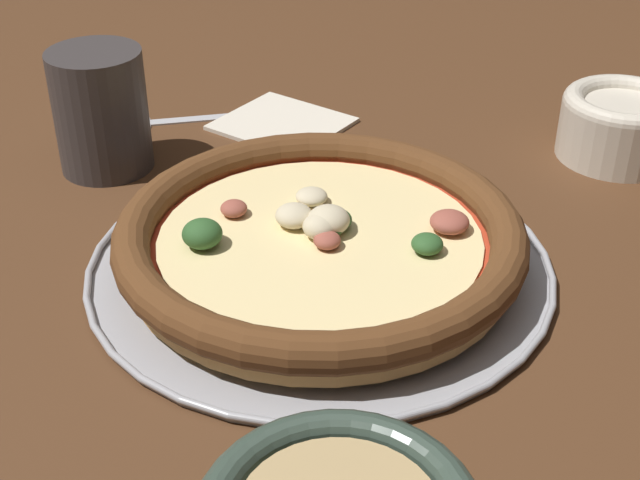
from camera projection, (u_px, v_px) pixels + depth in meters
ground_plane at (320, 269)px, 0.67m from camera, size 3.00×3.00×0.00m
pizza_tray at (320, 265)px, 0.67m from camera, size 0.35×0.35×0.01m
pizza at (320, 239)px, 0.65m from camera, size 0.30×0.30×0.04m
bowl_far at (621, 123)px, 0.81m from camera, size 0.11×0.11×0.06m
drinking_cup at (104, 110)px, 0.78m from camera, size 0.08×0.08×0.11m
napkin at (282, 122)px, 0.88m from camera, size 0.12×0.12×0.01m
fork at (191, 119)px, 0.89m from camera, size 0.13×0.16×0.00m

